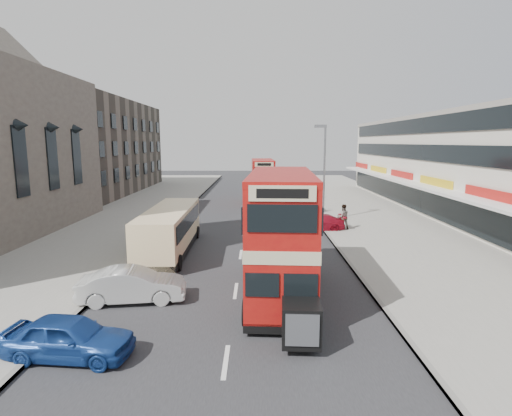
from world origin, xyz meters
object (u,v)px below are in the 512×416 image
(bus_second, at_px, (263,181))
(car_left_near, at_px, (69,337))
(car_right_b, at_px, (297,205))
(cyclist, at_px, (291,210))
(car_left_front, at_px, (133,285))
(car_right_c, at_px, (288,194))
(bus_main, at_px, (281,234))
(car_right_a, at_px, (316,223))
(street_lamp, at_px, (323,166))
(coach, at_px, (170,229))
(pedestrian_near, at_px, (343,217))
(pedestrian_far, at_px, (317,192))

(bus_second, height_order, car_left_near, bus_second)
(car_right_b, height_order, cyclist, cyclist)
(bus_second, bearing_deg, car_left_front, 76.49)
(bus_second, distance_m, car_left_near, 33.26)
(car_right_c, relative_size, cyclist, 1.92)
(bus_second, height_order, car_right_b, bus_second)
(bus_main, bearing_deg, bus_second, -86.03)
(bus_second, relative_size, car_right_a, 1.96)
(street_lamp, height_order, cyclist, street_lamp)
(coach, bearing_deg, car_right_c, 67.48)
(coach, distance_m, car_right_b, 17.42)
(car_left_near, relative_size, car_left_front, 0.91)
(bus_main, distance_m, coach, 9.63)
(car_right_a, bearing_deg, car_right_c, -179.34)
(bus_second, distance_m, car_right_a, 14.82)
(coach, bearing_deg, bus_second, 72.71)
(coach, bearing_deg, car_right_a, 30.75)
(street_lamp, distance_m, coach, 14.78)
(car_right_a, relative_size, cyclist, 2.06)
(street_lamp, height_order, bus_second, street_lamp)
(pedestrian_near, relative_size, cyclist, 0.92)
(cyclist, bearing_deg, pedestrian_near, -50.14)
(car_left_near, distance_m, car_right_b, 28.76)
(bus_second, bearing_deg, car_right_b, 119.18)
(bus_second, xyz_separation_m, cyclist, (2.34, -9.28, -1.71))
(car_right_c, bearing_deg, pedestrian_near, 1.91)
(car_left_front, bearing_deg, cyclist, -31.26)
(bus_second, height_order, car_right_c, bus_second)
(car_right_c, height_order, pedestrian_near, pedestrian_near)
(pedestrian_near, bearing_deg, car_right_b, -79.66)
(coach, xyz_separation_m, car_right_a, (9.87, 6.06, -0.86))
(coach, relative_size, pedestrian_far, 5.82)
(pedestrian_near, bearing_deg, cyclist, -60.94)
(cyclist, bearing_deg, car_right_a, -68.12)
(street_lamp, relative_size, car_left_near, 2.03)
(car_left_front, relative_size, pedestrian_far, 2.69)
(car_left_near, xyz_separation_m, pedestrian_far, (12.99, 35.13, 0.29))
(car_left_front, bearing_deg, car_left_near, 164.84)
(pedestrian_far, bearing_deg, pedestrian_near, -108.38)
(bus_main, xyz_separation_m, car_left_front, (-6.33, -0.70, -2.04))
(bus_main, height_order, car_left_near, bus_main)
(street_lamp, height_order, pedestrian_far, street_lamp)
(car_left_near, xyz_separation_m, car_right_b, (9.85, 27.02, -0.04))
(coach, distance_m, car_left_front, 7.83)
(car_left_near, xyz_separation_m, car_right_a, (10.43, 18.36, -0.06))
(car_left_front, distance_m, pedestrian_near, 18.14)
(cyclist, bearing_deg, bus_main, -91.58)
(pedestrian_near, xyz_separation_m, cyclist, (-3.55, 5.03, -0.38))
(street_lamp, distance_m, pedestrian_far, 14.00)
(street_lamp, distance_m, car_right_c, 13.93)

